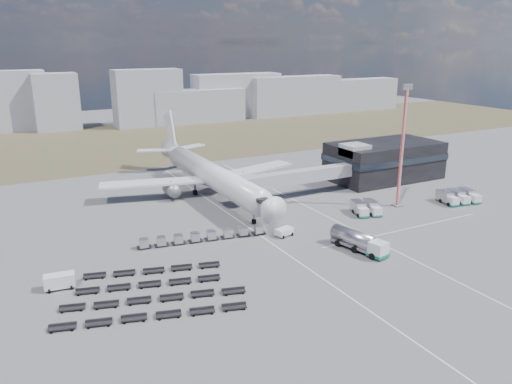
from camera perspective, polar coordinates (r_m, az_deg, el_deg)
name	(u,v)px	position (r m, az deg, el deg)	size (l,w,h in m)	color
ground	(276,238)	(95.67, 2.29, -5.30)	(420.00, 420.00, 0.00)	#565659
grass_strip	(130,141)	(195.14, -14.23, 5.62)	(420.00, 90.00, 0.01)	#433C28
lane_markings	(310,225)	(102.92, 6.17, -3.76)	(47.12, 110.00, 0.01)	silver
terminal	(384,160)	(140.06, 14.41, 3.57)	(30.40, 16.40, 11.00)	black
jet_bridge	(291,178)	(118.49, 4.01, 1.61)	(30.30, 3.80, 7.05)	#939399
airliner	(209,174)	(121.67, -5.36, 2.10)	(51.59, 64.53, 17.62)	silver
skyline	(137,103)	(233.27, -13.43, 9.84)	(326.72, 25.75, 24.86)	#9699A3
fuel_tanker	(359,241)	(91.31, 11.66, -5.53)	(5.24, 11.55, 3.62)	silver
pushback_tug	(284,232)	(96.61, 3.25, -4.59)	(3.51, 1.98, 1.56)	silver
utility_van	(60,282)	(82.12, -21.53, -9.51)	(4.45, 2.01, 2.36)	silver
catering_truck	(212,179)	(132.25, -5.01, 1.53)	(4.22, 6.17, 2.62)	silver
service_trucks_near	(366,208)	(110.96, 12.45, -1.81)	(6.72, 7.38, 2.47)	silver
service_trucks_far	(458,197)	(125.45, 22.11, -0.50)	(9.23, 7.62, 2.50)	silver
uld_row	(203,236)	(94.40, -6.05, -5.05)	(24.47, 5.46, 1.66)	black
baggage_dollies	(150,292)	(76.88, -11.99, -11.12)	(28.48, 22.12, 0.82)	black
floodlight_mast	(402,147)	(115.16, 16.36, 4.97)	(2.55, 2.12, 27.40)	red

